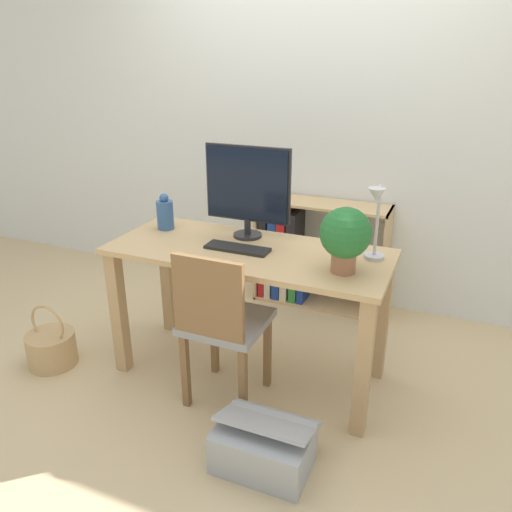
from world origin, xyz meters
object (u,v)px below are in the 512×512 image
Objects in this scene: potted_plant at (345,236)px; storage_box at (263,446)px; keyboard at (237,248)px; vase at (165,214)px; desk_lamp at (376,217)px; monitor at (247,187)px; chair at (221,321)px; basket at (52,347)px; bookshelf at (297,254)px.

storage_box is (-0.18, -0.54, -0.84)m from potted_plant.
vase is (-0.53, 0.14, 0.08)m from keyboard.
keyboard is 0.89× the size of desk_lamp.
monitor is 0.74m from chair.
basket is at bearing -151.44° from monitor.
potted_plant reaches higher than keyboard.
basket is (-1.06, -0.35, -0.67)m from keyboard.
basket is 1.48m from storage_box.
chair reaches higher than storage_box.
basket is (-0.53, -0.49, -0.75)m from vase.
monitor is at bearing 7.61° from vase.
keyboard reaches higher than bookshelf.
potted_plant is 1.01m from storage_box.
desk_lamp reaches higher than vase.
basket is (-1.64, -0.29, -0.84)m from potted_plant.
vase is 1.04m from basket.
chair is 1.16m from basket.
chair is (0.56, -0.41, -0.38)m from vase.
monitor is at bearing 89.57° from chair.
monitor is at bearing -92.22° from bookshelf.
desk_lamp is (0.68, 0.10, 0.23)m from keyboard.
desk_lamp is 1.17m from storage_box.
vase is 1.40m from storage_box.
desk_lamp is at bearing -8.53° from monitor.
chair is at bearing -150.42° from desk_lamp.
basket is (-1.06, -1.37, -0.26)m from bookshelf.
bookshelf is at bearing 83.48° from chair.
chair reaches higher than keyboard.
chair is (-0.55, -0.21, -0.46)m from potted_plant.
potted_plant is (0.58, -0.06, 0.17)m from keyboard.
keyboard is 0.39× the size of chair.
potted_plant is at bearing 9.95° from basket.
desk_lamp is at bearing 67.73° from storage_box.
vase is 1.13m from bookshelf.
bookshelf is 2.18× the size of storage_box.
vase is at bearing 178.06° from desk_lamp.
desk_lamp is at bearing 57.69° from potted_plant.
desk_lamp is at bearing 14.55° from basket.
potted_plant is at bearing -6.16° from keyboard.
monitor reaches higher than storage_box.
potted_plant reaches higher than chair.
desk_lamp is 1.23× the size of potted_plant.
chair is 0.94× the size of bookshelf.
vase is at bearing 42.80° from basket.
monitor is 1.50m from basket.
potted_plant is at bearing -122.31° from desk_lamp.
vase reaches higher than basket.
vase reaches higher than storage_box.
desk_lamp is at bearing -1.94° from vase.
desk_lamp is (0.71, -0.11, -0.05)m from monitor.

